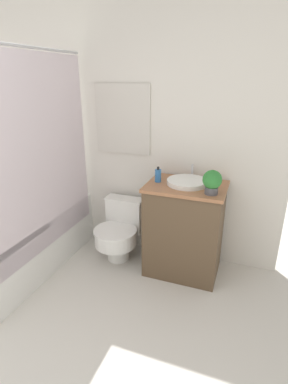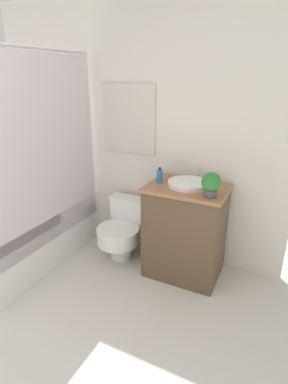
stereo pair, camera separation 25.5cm
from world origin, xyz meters
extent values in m
cube|color=silver|center=(0.00, 2.39, 1.25)|extent=(3.11, 0.05, 2.50)
cube|color=beige|center=(-0.02, 2.35, 1.38)|extent=(0.57, 0.02, 0.66)
cube|color=beige|center=(-0.02, 2.34, 1.38)|extent=(0.54, 0.01, 0.63)
cube|color=white|center=(-0.75, 1.62, 0.27)|extent=(0.62, 1.48, 0.54)
cube|color=silver|center=(-0.44, 1.62, 1.13)|extent=(0.01, 1.36, 1.64)
cylinder|color=#B7B7BC|center=(-0.44, 1.62, 1.97)|extent=(0.02, 1.36, 0.02)
cylinder|color=white|center=(0.04, 2.04, 0.10)|extent=(0.22, 0.22, 0.20)
cylinder|color=white|center=(0.04, 1.99, 0.27)|extent=(0.42, 0.42, 0.14)
cylinder|color=white|center=(0.04, 1.99, 0.35)|extent=(0.43, 0.43, 0.02)
cube|color=white|center=(0.04, 2.23, 0.41)|extent=(0.38, 0.15, 0.34)
cube|color=white|center=(0.04, 2.23, 0.59)|extent=(0.40, 0.16, 0.02)
cube|color=brown|center=(0.70, 2.09, 0.42)|extent=(0.67, 0.48, 0.85)
cube|color=#9E6642|center=(0.70, 2.09, 0.86)|extent=(0.70, 0.51, 0.03)
cylinder|color=white|center=(0.70, 2.11, 0.90)|extent=(0.36, 0.36, 0.04)
cylinder|color=silver|center=(0.70, 2.31, 0.94)|extent=(0.02, 0.02, 0.13)
cylinder|color=#2D6BB2|center=(0.44, 2.08, 0.93)|extent=(0.06, 0.06, 0.11)
cylinder|color=black|center=(0.44, 2.08, 1.00)|extent=(0.02, 0.02, 0.02)
cylinder|color=#4C4C51|center=(0.94, 1.95, 0.91)|extent=(0.11, 0.11, 0.06)
sphere|color=#2D7A33|center=(0.94, 1.95, 1.00)|extent=(0.15, 0.15, 0.15)
camera|label=1|loc=(1.21, -0.36, 1.77)|focal=28.00mm
camera|label=2|loc=(1.44, -0.25, 1.77)|focal=28.00mm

